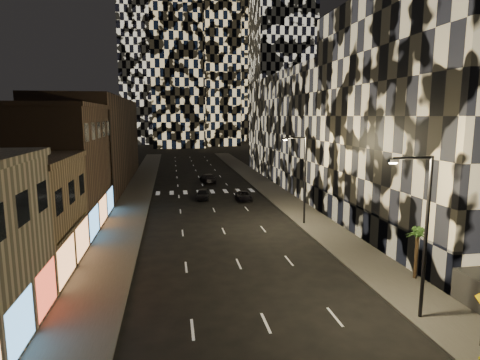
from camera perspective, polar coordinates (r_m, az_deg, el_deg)
name	(u,v)px	position (r m, az deg, el deg)	size (l,w,h in m)	color
sidewalk_left	(137,193)	(60.16, -14.47, -1.85)	(4.00, 120.00, 0.15)	#47443F
sidewalk_right	(271,189)	(61.74, 4.36, -1.30)	(4.00, 120.00, 0.15)	#47443F
curb_left	(152,193)	(60.01, -12.47, -1.80)	(0.20, 120.00, 0.15)	#4C4C47
curb_right	(257,190)	(61.27, 2.46, -1.37)	(0.20, 120.00, 0.15)	#4C4C47
retail_brown	(49,169)	(44.41, -25.54, 1.48)	(10.00, 15.00, 12.00)	#4F3B2D
retail_filler_left	(96,142)	(70.08, -19.77, 5.13)	(10.00, 40.00, 14.00)	#4F3B2D
midrise_right	(446,118)	(41.62, 27.21, 7.82)	(16.00, 25.00, 22.00)	#232326
midrise_base	(362,223)	(38.77, 16.98, -5.81)	(0.60, 25.00, 3.00)	#383838
midrise_filler_right	(318,129)	(70.45, 11.03, 7.15)	(16.00, 40.00, 18.00)	#232326
tower_right_mid	(283,4)	(154.26, 6.09, 23.63)	(20.00, 20.00, 100.00)	black
tower_center_low	(176,11)	(153.27, -9.08, 22.70)	(18.00, 18.00, 95.00)	black
streetlight_near	(423,226)	(23.78, 24.53, -6.01)	(2.55, 0.25, 9.00)	black
streetlight_far	(303,174)	(41.48, 8.94, 0.88)	(2.55, 0.25, 9.00)	black
car_dark_midlane	(203,194)	(54.59, -5.34, -2.03)	(1.66, 4.13, 1.41)	black
car_dark_oncoming	(208,178)	(68.22, -4.59, 0.27)	(2.12, 5.21, 1.51)	black
car_dark_rightlane	(244,196)	(53.81, 0.51, -2.28)	(1.94, 4.20, 1.17)	black
palm_tree	(418,236)	(30.01, 23.95, -7.31)	(1.82, 1.85, 3.62)	#47331E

